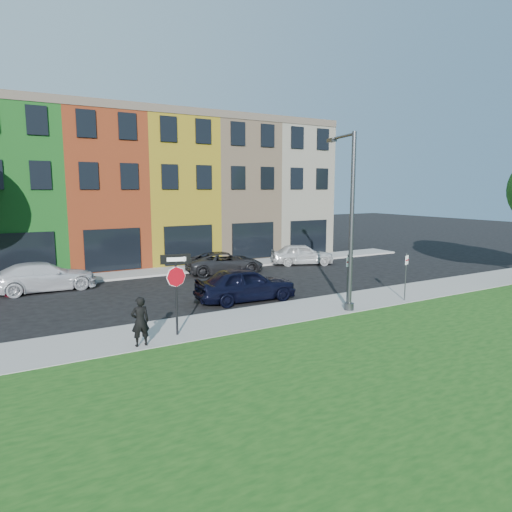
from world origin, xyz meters
TOP-DOWN VIEW (x-y plane):
  - ground at (0.00, 0.00)m, footprint 120.00×120.00m
  - sidewalk_near at (2.00, 3.00)m, footprint 40.00×3.00m
  - sidewalk_far at (-3.00, 15.00)m, footprint 40.00×2.40m
  - rowhouse_block at (-2.50, 21.18)m, footprint 30.00×10.12m
  - stop_sign at (-5.92, 2.38)m, footprint 1.02×0.33m
  - man at (-7.37, 1.90)m, footprint 0.61×0.40m
  - sedan_near at (-1.24, 5.90)m, footprint 2.65×5.06m
  - parked_car_silver at (-9.25, 12.97)m, footprint 2.65×5.40m
  - parked_car_dark at (1.01, 12.74)m, footprint 3.42×5.41m
  - parked_car_white at (7.12, 13.01)m, footprint 4.78×5.53m
  - street_lamp at (1.67, 2.11)m, footprint 0.89×2.53m
  - parking_sign_a at (1.94, 2.41)m, footprint 0.31×0.14m
  - parking_sign_b at (4.98, 1.89)m, footprint 0.31×0.15m

SIDE VIEW (x-z plane):
  - ground at x=0.00m, z-range 0.00..0.00m
  - sidewalk_near at x=2.00m, z-range 0.00..0.12m
  - sidewalk_far at x=-3.00m, z-range 0.00..0.12m
  - parked_car_dark at x=1.01m, z-range 0.00..1.35m
  - parked_car_white at x=7.12m, z-range 0.00..1.47m
  - parked_car_silver at x=-9.25m, z-range 0.00..1.50m
  - sedan_near at x=-1.24m, z-range 0.00..1.62m
  - man at x=-7.37m, z-range 0.12..1.78m
  - parking_sign_b at x=4.98m, z-range 0.39..2.59m
  - parking_sign_a at x=1.94m, z-range 0.40..2.70m
  - stop_sign at x=-5.92m, z-range 0.73..3.62m
  - street_lamp at x=1.67m, z-range 0.15..7.58m
  - rowhouse_block at x=-2.50m, z-range -0.01..9.99m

